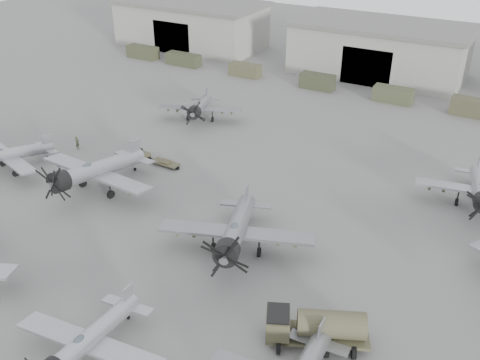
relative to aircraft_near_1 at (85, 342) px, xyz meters
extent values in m
plane|color=slate|center=(-1.49, 9.84, -2.02)|extent=(220.00, 220.00, 0.00)
cube|color=gray|center=(-39.49, 71.84, 1.98)|extent=(28.00, 14.00, 8.00)
cube|color=#63645F|center=(-39.49, 71.84, 6.33)|extent=(29.00, 14.80, 0.70)
cube|color=black|center=(-39.49, 65.04, 0.98)|extent=(8.12, 0.40, 6.00)
cube|color=gray|center=(-1.49, 71.84, 1.98)|extent=(28.00, 14.00, 8.00)
cube|color=#63645F|center=(-1.49, 71.84, 6.33)|extent=(29.00, 14.80, 0.70)
cube|color=black|center=(-1.49, 65.04, 0.98)|extent=(8.12, 0.40, 6.00)
cube|color=#3A3D28|center=(-42.55, 59.84, -0.90)|extent=(6.18, 2.20, 2.24)
cube|color=#373B26|center=(-33.32, 59.84, -0.96)|extent=(6.49, 2.20, 2.12)
cube|color=#48472F|center=(-20.68, 59.84, -0.97)|extent=(5.38, 2.20, 2.10)
cube|color=#353A26|center=(-7.59, 59.84, -0.82)|extent=(5.48, 2.20, 2.39)
cube|color=#40462D|center=(4.55, 59.84, -0.87)|extent=(5.81, 2.20, 2.29)
cube|color=#42412B|center=(15.67, 59.84, -0.77)|extent=(5.76, 2.20, 2.50)
cylinder|color=#9DA0A5|center=(-0.08, 0.82, -0.08)|extent=(2.20, 9.42, 2.75)
cube|color=#9DA0A5|center=(-0.03, 0.30, -0.30)|extent=(11.14, 2.98, 0.49)
cube|color=#9DA0A5|center=(-0.47, 4.94, 0.06)|extent=(0.24, 1.47, 1.76)
ellipsoid|color=#3F4C54|center=(0.06, -0.58, 0.72)|extent=(0.63, 1.10, 0.49)
cylinder|color=black|center=(-1.68, -0.04, -1.71)|extent=(0.31, 0.72, 0.70)
cylinder|color=black|center=(-0.44, 4.68, -1.89)|extent=(0.13, 0.29, 0.28)
cube|color=gray|center=(13.42, 8.41, 0.14)|extent=(0.20, 1.53, 1.83)
cylinder|color=black|center=(13.43, 8.14, -1.88)|extent=(0.13, 0.30, 0.29)
cylinder|color=#94979C|center=(-27.50, 17.31, -0.05)|extent=(3.99, 9.47, 2.79)
cube|color=#94979C|center=(-27.66, 16.79, -0.28)|extent=(11.27, 5.08, 0.50)
cube|color=#94979C|center=(-26.31, 21.33, 0.09)|extent=(0.53, 1.46, 1.78)
cylinder|color=black|center=(-29.34, 17.10, -1.71)|extent=(0.44, 0.76, 0.72)
cylinder|color=black|center=(-26.08, 16.14, -1.71)|extent=(0.44, 0.76, 0.72)
cylinder|color=black|center=(-26.38, 21.07, -1.88)|extent=(0.18, 0.30, 0.29)
cylinder|color=gray|center=(-15.61, 18.80, 0.45)|extent=(2.61, 11.97, 3.50)
cylinder|color=black|center=(-16.02, 13.55, 1.28)|extent=(2.26, 1.93, 2.33)
cube|color=gray|center=(-15.66, 18.13, 0.17)|extent=(14.15, 3.56, 0.63)
cube|color=gray|center=(-15.20, 24.04, 0.63)|extent=(0.28, 1.87, 2.24)
ellipsoid|color=#3F4C54|center=(-15.75, 17.01, 1.46)|extent=(0.78, 1.39, 0.63)
cylinder|color=black|center=(-17.80, 18.07, -1.63)|extent=(0.38, 0.92, 0.90)
cylinder|color=black|center=(-13.56, 17.73, -1.63)|extent=(0.38, 0.92, 0.90)
cylinder|color=black|center=(-15.22, 23.71, -1.85)|extent=(0.16, 0.37, 0.36)
cylinder|color=gray|center=(2.31, 16.59, 0.37)|extent=(5.40, 11.38, 3.39)
cylinder|color=black|center=(4.03, 11.78, 1.18)|extent=(2.52, 2.31, 2.26)
cube|color=gray|center=(2.53, 15.97, 0.10)|extent=(13.58, 6.82, 0.61)
cube|color=gray|center=(0.60, 21.39, 0.54)|extent=(0.73, 1.74, 2.17)
ellipsoid|color=#3F4C54|center=(2.89, 14.95, 1.35)|extent=(1.05, 1.45, 0.61)
cylinder|color=black|center=(0.66, 15.08, -1.64)|extent=(0.58, 0.92, 0.87)
cylinder|color=black|center=(4.54, 16.46, -1.64)|extent=(0.58, 0.92, 0.87)
cylinder|color=black|center=(0.71, 21.08, -1.86)|extent=(0.24, 0.37, 0.35)
cylinder|color=gray|center=(-16.93, 40.26, 0.01)|extent=(4.92, 9.55, 2.87)
cylinder|color=black|center=(-15.31, 36.26, 0.69)|extent=(2.16, 2.00, 1.91)
cube|color=gray|center=(-16.72, 39.75, -0.23)|extent=(11.40, 6.17, 0.52)
cube|color=gray|center=(-18.54, 44.26, 0.15)|extent=(0.67, 1.46, 1.83)
ellipsoid|color=#3F4C54|center=(-16.38, 38.90, 0.84)|extent=(0.92, 1.23, 0.51)
cylinder|color=black|center=(-18.27, 38.93, -1.70)|extent=(0.51, 0.78, 0.73)
cylinder|color=black|center=(-15.03, 40.23, -1.70)|extent=(0.51, 0.78, 0.73)
cylinder|color=black|center=(-18.44, 44.01, -1.88)|extent=(0.21, 0.31, 0.29)
cylinder|color=#989BA0|center=(19.94, 34.98, 0.15)|extent=(3.22, 10.54, 3.07)
cube|color=#989BA0|center=(20.04, 34.39, -0.10)|extent=(12.49, 4.22, 0.55)
cube|color=#989BA0|center=(19.15, 39.54, 0.31)|extent=(0.39, 1.63, 1.97)
cylinder|color=black|center=(18.23, 33.88, -1.67)|extent=(0.40, 0.82, 0.79)
cylinder|color=black|center=(19.20, 39.24, -1.87)|extent=(0.17, 0.33, 0.31)
cube|color=#494730|center=(12.84, 9.43, -1.24)|extent=(7.61, 5.19, 0.26)
cube|color=#494730|center=(10.28, 8.26, -0.41)|extent=(2.50, 2.86, 1.77)
cylinder|color=#494730|center=(13.69, 9.81, -0.20)|extent=(5.17, 3.78, 1.97)
cube|color=black|center=(10.28, 8.26, 0.53)|extent=(2.28, 2.54, 0.16)
cylinder|color=black|center=(10.87, 7.22, -1.55)|extent=(0.67, 0.98, 0.93)
cylinder|color=black|center=(14.61, 11.55, -1.55)|extent=(0.67, 0.98, 0.93)
cube|color=#45422D|center=(-16.23, 26.51, -1.52)|extent=(1.65, 1.05, 0.72)
cube|color=black|center=(-16.76, 26.53, -1.08)|extent=(0.48, 0.82, 0.45)
cylinder|color=black|center=(-16.23, 26.51, -1.79)|extent=(1.10, 0.54, 0.50)
cylinder|color=black|center=(-15.06, 26.46, -1.61)|extent=(1.08, 0.11, 0.07)
cube|color=#45422D|center=(-12.82, 26.37, -1.61)|extent=(3.45, 1.39, 0.16)
cylinder|color=black|center=(-12.82, 26.37, -1.84)|extent=(1.36, 0.45, 0.39)
cylinder|color=#45422D|center=(-12.82, 26.37, -1.44)|extent=(1.27, 0.34, 0.29)
imported|color=#41482F|center=(-25.00, 24.75, -1.16)|extent=(0.56, 0.71, 1.71)
camera|label=1|loc=(21.63, -17.49, 26.84)|focal=40.00mm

